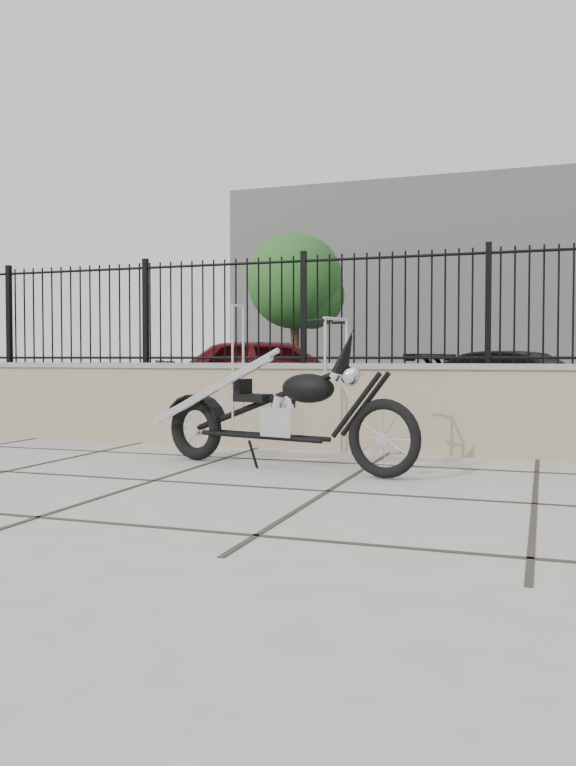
% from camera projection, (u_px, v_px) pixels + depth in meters
% --- Properties ---
extents(ground_plane, '(90.00, 90.00, 0.00)m').
position_uv_depth(ground_plane, '(328.00, 491.00, 5.70)').
color(ground_plane, '#99968E').
rests_on(ground_plane, ground).
extents(parking_lot, '(30.00, 30.00, 0.00)m').
position_uv_depth(parking_lot, '(474.00, 401.00, 17.51)').
color(parking_lot, black).
rests_on(parking_lot, ground).
extents(retaining_wall, '(14.00, 0.36, 0.96)m').
position_uv_depth(retaining_wall, '(392.00, 408.00, 8.04)').
color(retaining_wall, gray).
rests_on(retaining_wall, ground_plane).
extents(iron_fence, '(14.00, 0.08, 1.20)m').
position_uv_depth(iron_fence, '(392.00, 308.00, 8.01)').
color(iron_fence, black).
rests_on(iron_fence, retaining_wall).
extents(background_building, '(22.00, 6.00, 8.00)m').
position_uv_depth(background_building, '(506.00, 285.00, 30.60)').
color(background_building, beige).
rests_on(background_building, ground_plane).
extents(chopper_motorcycle, '(2.63, 1.10, 1.56)m').
position_uv_depth(chopper_motorcycle, '(277.00, 384.00, 6.86)').
color(chopper_motorcycle, black).
rests_on(chopper_motorcycle, ground_plane).
extents(car_red, '(4.40, 2.98, 1.39)m').
position_uv_depth(car_red, '(276.00, 376.00, 12.77)').
color(car_red, '#4D0B0E').
rests_on(car_red, parking_lot).
extents(car_black, '(4.21, 3.05, 1.13)m').
position_uv_depth(car_black, '(527.00, 386.00, 12.03)').
color(car_black, black).
rests_on(car_black, parking_lot).
extents(bollard_a, '(0.13, 0.13, 0.89)m').
position_uv_depth(bollard_a, '(280.00, 397.00, 10.91)').
color(bollard_a, '#0B16A7').
rests_on(bollard_a, ground_plane).
extents(tree_left, '(2.98, 2.98, 5.03)m').
position_uv_depth(tree_left, '(295.00, 277.00, 23.17)').
color(tree_left, '#382619').
rests_on(tree_left, ground_plane).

